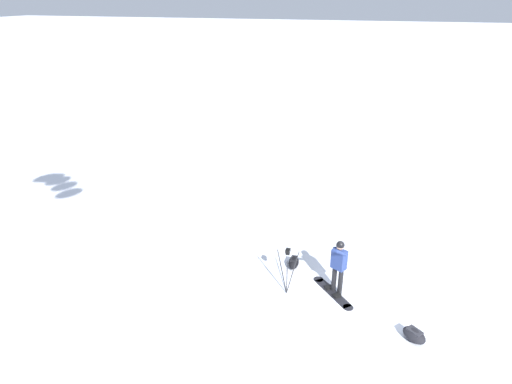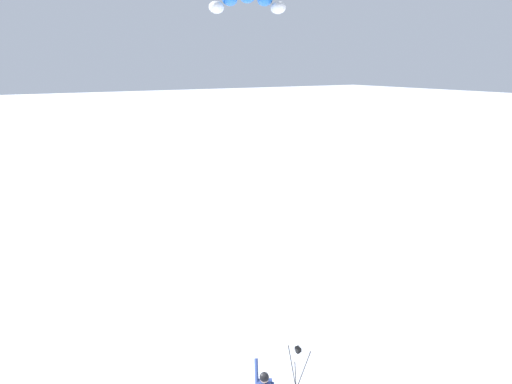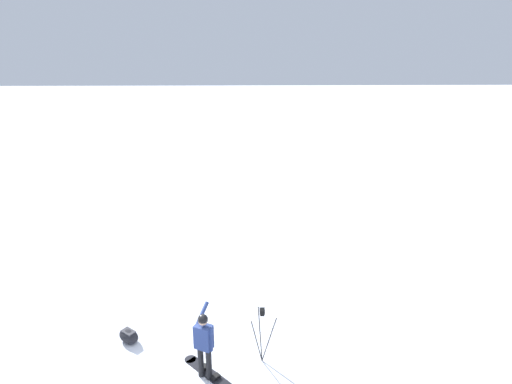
# 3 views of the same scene
# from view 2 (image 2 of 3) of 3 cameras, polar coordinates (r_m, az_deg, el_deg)

# --- Properties ---
(traction_kite) EXTENTS (3.34, 2.55, 0.83)m
(traction_kite) POSITION_cam_2_polar(r_m,az_deg,el_deg) (16.64, -1.35, 27.47)
(traction_kite) COLOR white
(camera_tripod) EXTENTS (0.64, 0.62, 1.49)m
(camera_tripod) POSITION_cam_2_polar(r_m,az_deg,el_deg) (11.21, 6.50, -24.65)
(camera_tripod) COLOR #262628
(camera_tripod) RESTS_ON ground_plane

